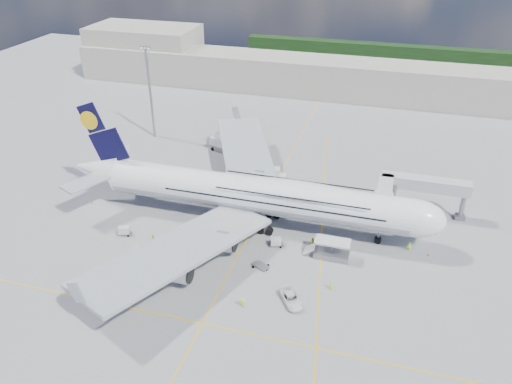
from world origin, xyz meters
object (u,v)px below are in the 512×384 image
(crew_wing, at_px, (153,238))
(cone_tail, at_px, (92,202))
(cone_wing_left_outer, at_px, (196,171))
(catering_truck_outer, at_px, (221,145))
(service_van, at_px, (291,299))
(catering_truck_inner, at_px, (273,176))
(cone_wing_right_inner, at_px, (193,240))
(dolly_nose_far, at_px, (261,266))
(baggage_tug, at_px, (191,251))
(crew_loader, at_px, (313,241))
(jet_bridge, at_px, (409,189))
(cone_wing_left_inner, at_px, (218,174))
(cargo_loader, at_px, (331,251))
(light_mast, at_px, (150,92))
(crew_van, at_px, (331,285))
(dolly_nose_near, at_px, (276,242))
(dolly_back, at_px, (148,262))
(dolly_row_c, at_px, (177,250))
(crew_nose, at_px, (409,247))
(cone_wing_right_outer, at_px, (113,311))
(dolly_row_a, at_px, (124,230))
(crew_tug, at_px, (242,303))
(cone_nose, at_px, (428,254))
(airliner, at_px, (256,195))

(crew_wing, height_order, cone_tail, crew_wing)
(crew_wing, bearing_deg, cone_wing_left_outer, 0.78)
(catering_truck_outer, xyz_separation_m, service_van, (30.73, -52.25, -1.01))
(catering_truck_inner, bearing_deg, cone_wing_right_inner, -121.29)
(dolly_nose_far, height_order, catering_truck_outer, catering_truck_outer)
(baggage_tug, xyz_separation_m, crew_loader, (21.50, 9.41, 0.08))
(jet_bridge, bearing_deg, cone_wing_left_inner, 171.01)
(catering_truck_inner, bearing_deg, crew_loader, -71.27)
(cargo_loader, height_order, cone_tail, cargo_loader)
(service_van, height_order, cone_wing_right_inner, service_van)
(light_mast, xyz_separation_m, cone_wing_right_inner, (30.06, -44.54, -12.93))
(cone_wing_left_inner, distance_m, cone_wing_right_inner, 27.96)
(crew_van, bearing_deg, baggage_tug, 70.43)
(dolly_nose_near, relative_size, cone_wing_right_inner, 5.29)
(dolly_back, relative_size, crew_wing, 1.95)
(dolly_row_c, xyz_separation_m, crew_nose, (42.03, 13.35, -0.01))
(crew_wing, height_order, cone_wing_right_inner, crew_wing)
(cargo_loader, bearing_deg, cone_wing_right_outer, -142.29)
(cone_wing_right_inner, bearing_deg, dolly_row_a, -172.82)
(dolly_nose_near, height_order, cone_tail, dolly_nose_near)
(cargo_loader, xyz_separation_m, baggage_tug, (-25.43, -6.77, -0.45))
(dolly_nose_far, xyz_separation_m, crew_wing, (-22.52, 2.04, 0.42))
(baggage_tug, bearing_deg, cone_tail, 176.73)
(dolly_nose_near, height_order, crew_tug, crew_tug)
(cone_nose, relative_size, cone_tail, 1.13)
(light_mast, xyz_separation_m, crew_tug, (45.01, -59.74, -12.24))
(dolly_nose_near, bearing_deg, baggage_tug, -170.79)
(cone_wing_left_inner, bearing_deg, crew_loader, -39.05)
(dolly_nose_far, relative_size, cone_wing_right_inner, 6.27)
(jet_bridge, xyz_separation_m, crew_tug, (-24.80, -35.68, -5.88))
(jet_bridge, relative_size, cone_tail, 38.01)
(dolly_nose_near, bearing_deg, cone_wing_right_inner, 173.31)
(light_mast, bearing_deg, baggage_tug, -57.29)
(crew_wing, bearing_deg, crew_loader, -81.40)
(baggage_tug, height_order, cone_wing_left_outer, baggage_tug)
(dolly_back, xyz_separation_m, crew_loader, (28.23, 13.92, 0.56))
(dolly_back, bearing_deg, cone_wing_right_inner, 45.57)
(dolly_back, distance_m, cone_wing_left_outer, 36.70)
(crew_van, xyz_separation_m, cone_wing_left_outer, (-38.74, 34.22, -0.58))
(dolly_nose_far, bearing_deg, airliner, 135.22)
(dolly_nose_far, relative_size, service_van, 0.63)
(dolly_nose_near, height_order, crew_wing, dolly_nose_near)
(dolly_row_a, bearing_deg, cargo_loader, -12.76)
(dolly_row_a, relative_size, dolly_nose_far, 0.88)
(catering_truck_inner, height_order, cone_wing_left_inner, catering_truck_inner)
(cone_wing_left_outer, bearing_deg, dolly_row_a, -97.10)
(dolly_back, height_order, dolly_nose_near, dolly_nose_near)
(light_mast, xyz_separation_m, dolly_nose_near, (46.11, -41.56, -12.29))
(crew_loader, distance_m, cone_wing_left_outer, 40.16)
(service_van, relative_size, cone_wing_right_inner, 9.98)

